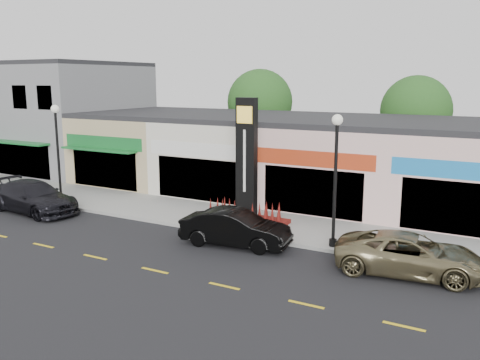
{
  "coord_description": "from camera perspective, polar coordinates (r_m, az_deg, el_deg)",
  "views": [
    {
      "loc": [
        14.4,
        -17.07,
        6.95
      ],
      "look_at": [
        2.75,
        4.0,
        2.2
      ],
      "focal_mm": 38.0,
      "sensor_mm": 36.0,
      "label": 1
    }
  ],
  "objects": [
    {
      "name": "building_grey_2story",
      "position": [
        43.27,
        -19.78,
        6.79
      ],
      "size": [
        12.0,
        10.95,
        8.3
      ],
      "color": "slate",
      "rests_on": "ground"
    },
    {
      "name": "car_dark_sedan",
      "position": [
        29.23,
        -22.19,
        -1.77
      ],
      "size": [
        2.87,
        5.9,
        1.65
      ],
      "primitive_type": "imported",
      "rotation": [
        0.0,
        0.0,
        1.47
      ],
      "color": "black",
      "rests_on": "ground"
    },
    {
      "name": "car_black_conv",
      "position": [
        21.64,
        -0.51,
        -5.43
      ],
      "size": [
        2.2,
        4.85,
        1.54
      ],
      "primitive_type": "imported",
      "rotation": [
        0.0,
        0.0,
        1.69
      ],
      "color": "black",
      "rests_on": "ground"
    },
    {
      "name": "ground",
      "position": [
        23.39,
        -10.76,
        -6.33
      ],
      "size": [
        120.0,
        120.0,
        0.0
      ],
      "primitive_type": "plane",
      "color": "black",
      "rests_on": "ground"
    },
    {
      "name": "tree_rear_west",
      "position": [
        40.98,
        2.26,
        8.73
      ],
      "size": [
        5.2,
        5.2,
        7.83
      ],
      "color": "#382619",
      "rests_on": "ground"
    },
    {
      "name": "lamp_west_near",
      "position": [
        29.95,
        -19.82,
        3.84
      ],
      "size": [
        0.44,
        0.44,
        5.47
      ],
      "color": "black",
      "rests_on": "sidewalk"
    },
    {
      "name": "pylon_sign",
      "position": [
        24.58,
        0.74,
        0.19
      ],
      "size": [
        4.2,
        1.3,
        6.0
      ],
      "color": "maroon",
      "rests_on": "sidewalk"
    },
    {
      "name": "shop_pink_w",
      "position": [
        30.25,
        11.5,
        2.28
      ],
      "size": [
        7.0,
        10.01,
        4.8
      ],
      "color": "beige",
      "rests_on": "ground"
    },
    {
      "name": "shop_pink_e",
      "position": [
        28.97,
        24.8,
        1.08
      ],
      "size": [
        7.0,
        10.01,
        4.8
      ],
      "color": "beige",
      "rests_on": "ground"
    },
    {
      "name": "sidewalk",
      "position": [
        26.71,
        -4.81,
        -3.79
      ],
      "size": [
        52.0,
        4.3,
        0.15
      ],
      "primitive_type": "cube",
      "color": "gray",
      "rests_on": "ground"
    },
    {
      "name": "car_gold_suv",
      "position": [
        19.59,
        18.59,
        -7.93
      ],
      "size": [
        3.06,
        5.57,
        1.48
      ],
      "primitive_type": "imported",
      "rotation": [
        0.0,
        0.0,
        1.69
      ],
      "color": "#7E7350",
      "rests_on": "ground"
    },
    {
      "name": "lamp_east_near",
      "position": [
        20.88,
        10.69,
        1.39
      ],
      "size": [
        0.44,
        0.44,
        5.47
      ],
      "color": "black",
      "rests_on": "sidewalk"
    },
    {
      "name": "shop_beige",
      "position": [
        36.87,
        -9.76,
        3.91
      ],
      "size": [
        7.0,
        10.85,
        4.8
      ],
      "color": "tan",
      "rests_on": "ground"
    },
    {
      "name": "curb",
      "position": [
        24.94,
        -7.68,
        -4.94
      ],
      "size": [
        52.0,
        0.2,
        0.15
      ],
      "primitive_type": "cube",
      "color": "gray",
      "rests_on": "ground"
    },
    {
      "name": "tree_rear_mid",
      "position": [
        37.19,
        19.15,
        7.37
      ],
      "size": [
        4.8,
        4.8,
        7.29
      ],
      "color": "#382619",
      "rests_on": "ground"
    },
    {
      "name": "shop_cream",
      "position": [
        32.99,
        -0.18,
        3.23
      ],
      "size": [
        7.0,
        10.01,
        4.8
      ],
      "color": "beige",
      "rests_on": "ground"
    }
  ]
}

